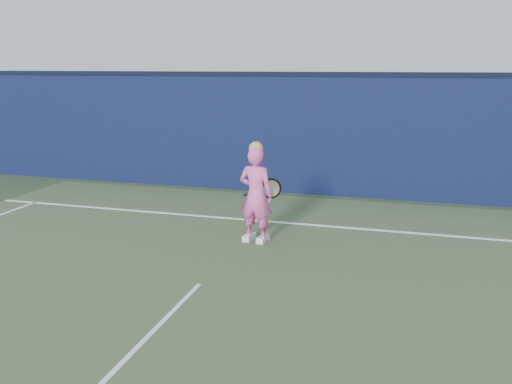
% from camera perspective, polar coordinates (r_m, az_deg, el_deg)
% --- Properties ---
extents(ground, '(80.00, 80.00, 0.00)m').
position_cam_1_polar(ground, '(6.22, -9.48, -13.10)').
color(ground, '#2C4329').
rests_on(ground, ground).
extents(backstop_wall, '(24.00, 0.40, 2.50)m').
position_cam_1_polar(backstop_wall, '(11.87, 3.85, 5.99)').
color(backstop_wall, '#0C1137').
rests_on(backstop_wall, ground).
extents(wall_cap, '(24.00, 0.42, 0.10)m').
position_cam_1_polar(wall_cap, '(11.77, 3.95, 12.27)').
color(wall_cap, black).
rests_on(wall_cap, backstop_wall).
extents(player, '(0.60, 0.45, 1.60)m').
position_cam_1_polar(player, '(8.45, 0.00, -0.25)').
color(player, '#E75AAB').
rests_on(player, ground).
extents(racket, '(0.63, 0.21, 0.34)m').
position_cam_1_polar(racket, '(8.89, 1.41, 0.32)').
color(racket, black).
rests_on(racket, ground).
extents(court_lines, '(11.00, 12.04, 0.01)m').
position_cam_1_polar(court_lines, '(5.96, -10.88, -14.30)').
color(court_lines, white).
rests_on(court_lines, court_surface).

